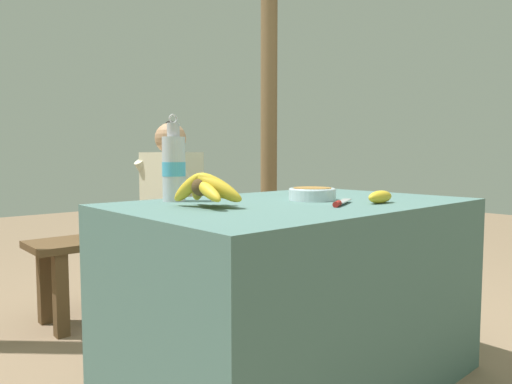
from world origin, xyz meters
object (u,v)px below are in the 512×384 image
water_bottle (174,167)px  loose_banana_front (380,197)px  knife (340,203)px  serving_bowl (312,193)px  wooden_bench (153,244)px  seated_vendor (164,199)px  banana_bunch_ripe (209,188)px  support_post_far (269,101)px  banana_bunch_green (95,226)px

water_bottle → loose_banana_front: bearing=-47.8°
water_bottle → knife: size_ratio=1.60×
loose_banana_front → knife: (-0.17, 0.05, -0.01)m
serving_bowl → water_bottle: size_ratio=0.56×
wooden_bench → seated_vendor: seated_vendor is taller
banana_bunch_ripe → support_post_far: bearing=41.8°
banana_bunch_ripe → support_post_far: (1.73, 1.55, 0.56)m
knife → support_post_far: size_ratio=0.08×
water_bottle → banana_bunch_green: size_ratio=1.46×
wooden_bench → support_post_far: size_ratio=0.50×
serving_bowl → wooden_bench: (-0.04, 1.16, -0.36)m
water_bottle → serving_bowl: bearing=-37.4°
banana_bunch_ripe → support_post_far: 2.39m
water_bottle → loose_banana_front: water_bottle is taller
water_bottle → wooden_bench: 1.03m
banana_bunch_ripe → wooden_bench: banana_bunch_ripe is taller
serving_bowl → wooden_bench: 1.22m
serving_bowl → seated_vendor: seated_vendor is taller
banana_bunch_ripe → serving_bowl: size_ratio=1.50×
water_bottle → seated_vendor: bearing=61.9°
seated_vendor → serving_bowl: bearing=82.4°
banana_bunch_green → banana_bunch_ripe: bearing=-93.4°
serving_bowl → banana_bunch_green: bearing=108.1°
support_post_far → knife: bearing=-127.2°
wooden_bench → seated_vendor: (0.06, -0.04, 0.26)m
banana_bunch_ripe → water_bottle: water_bottle is taller
loose_banana_front → support_post_far: bearing=57.0°
banana_bunch_ripe → knife: (0.37, -0.25, -0.05)m
banana_bunch_ripe → knife: bearing=-34.2°
serving_bowl → wooden_bench: bearing=92.0°
knife → banana_bunch_green: bearing=76.3°
knife → support_post_far: (1.36, 1.80, 0.61)m
water_bottle → wooden_bench: (0.37, 0.85, -0.46)m
loose_banana_front → banana_bunch_green: 1.49m
knife → banana_bunch_ripe: bearing=119.5°
loose_banana_front → water_bottle: bearing=132.2°
water_bottle → banana_bunch_ripe: bearing=-96.4°
seated_vendor → banana_bunch_green: size_ratio=4.80×
wooden_bench → banana_bunch_green: (-0.34, -0.00, 0.14)m
banana_bunch_ripe → wooden_bench: 1.24m
knife → wooden_bench: knife is taller
loose_banana_front → wooden_bench: loose_banana_front is taller
serving_bowl → support_post_far: size_ratio=0.07×
knife → support_post_far: support_post_far is taller
banana_bunch_ripe → seated_vendor: bearing=66.7°
knife → banana_bunch_green: knife is taller
support_post_far → banana_bunch_green: bearing=-165.1°
banana_bunch_green → knife: bearing=-77.4°
serving_bowl → water_bottle: water_bottle is taller
serving_bowl → loose_banana_front: (0.09, -0.24, -0.00)m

